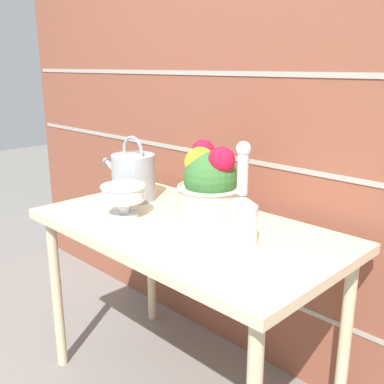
{
  "coord_description": "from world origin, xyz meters",
  "views": [
    {
      "loc": [
        1.13,
        -1.1,
        1.31
      ],
      "look_at": [
        0.0,
        0.03,
        0.86
      ],
      "focal_mm": 42.0,
      "sensor_mm": 36.0,
      "label": 1
    }
  ],
  "objects_px": {
    "crystal_pedestal_bowl": "(123,195)",
    "flower_planter": "(210,184)",
    "glass_decanter": "(241,213)",
    "watering_can": "(133,176)"
  },
  "relations": [
    {
      "from": "crystal_pedestal_bowl",
      "to": "glass_decanter",
      "type": "xyz_separation_m",
      "value": [
        0.51,
        0.09,
        0.02
      ]
    },
    {
      "from": "watering_can",
      "to": "crystal_pedestal_bowl",
      "type": "xyz_separation_m",
      "value": [
        0.16,
        -0.17,
        -0.02
      ]
    },
    {
      "from": "watering_can",
      "to": "crystal_pedestal_bowl",
      "type": "height_order",
      "value": "watering_can"
    },
    {
      "from": "watering_can",
      "to": "glass_decanter",
      "type": "distance_m",
      "value": 0.68
    },
    {
      "from": "watering_can",
      "to": "flower_planter",
      "type": "relative_size",
      "value": 1.13
    },
    {
      "from": "flower_planter",
      "to": "glass_decanter",
      "type": "relative_size",
      "value": 0.86
    },
    {
      "from": "watering_can",
      "to": "crystal_pedestal_bowl",
      "type": "relative_size",
      "value": 1.89
    },
    {
      "from": "watering_can",
      "to": "crystal_pedestal_bowl",
      "type": "distance_m",
      "value": 0.24
    },
    {
      "from": "watering_can",
      "to": "glass_decanter",
      "type": "relative_size",
      "value": 0.97
    },
    {
      "from": "crystal_pedestal_bowl",
      "to": "flower_planter",
      "type": "distance_m",
      "value": 0.34
    }
  ]
}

